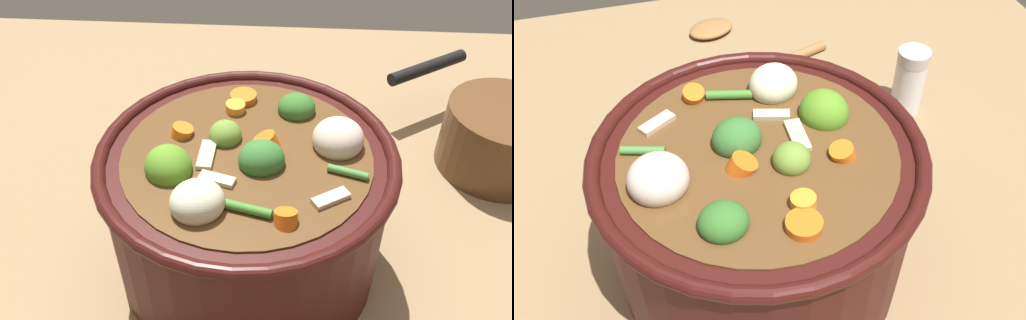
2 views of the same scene
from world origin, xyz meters
The scene contains 3 objects.
ground_plane centered at (0.00, 0.00, 0.00)m, with size 1.10×1.10×0.00m, color #8C704C.
cooking_pot centered at (0.00, 0.00, 0.08)m, with size 0.29×0.29×0.18m.
small_saucepan centered at (0.31, 0.18, 0.04)m, with size 0.21×0.24×0.09m.
Camera 1 is at (0.03, -0.39, 0.48)m, focal length 38.24 mm.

